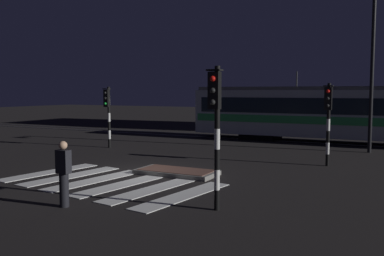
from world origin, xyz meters
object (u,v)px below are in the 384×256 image
at_px(traffic_light_corner_far_left, 108,108).
at_px(traffic_light_corner_near_right, 216,116).
at_px(tram, 342,113).
at_px(pedestrian_waiting_at_kerb, 64,173).
at_px(street_lamp_trackside_right, 372,51).
at_px(traffic_light_corner_far_right, 328,112).

xyz_separation_m(traffic_light_corner_far_left, traffic_light_corner_near_right, (9.92, -8.31, 0.25)).
relative_size(traffic_light_corner_near_right, tram, 0.20).
distance_m(traffic_light_corner_far_left, pedestrian_waiting_at_kerb, 11.68).
bearing_deg(tram, traffic_light_corner_far_left, -143.85).
bearing_deg(traffic_light_corner_near_right, pedestrian_waiting_at_kerb, -158.26).
bearing_deg(traffic_light_corner_near_right, tram, 87.49).
height_order(traffic_light_corner_near_right, street_lamp_trackside_right, street_lamp_trackside_right).
xyz_separation_m(traffic_light_corner_near_right, pedestrian_waiting_at_kerb, (-3.61, -1.44, -1.49)).
height_order(street_lamp_trackside_right, tram, street_lamp_trackside_right).
bearing_deg(traffic_light_corner_far_left, street_lamp_trackside_right, 18.62).
bearing_deg(traffic_light_corner_near_right, traffic_light_corner_far_right, 80.37).
xyz_separation_m(traffic_light_corner_far_left, tram, (10.63, 7.76, -0.36)).
bearing_deg(street_lamp_trackside_right, pedestrian_waiting_at_kerb, -113.63).
xyz_separation_m(traffic_light_corner_near_right, tram, (0.71, 16.08, -0.62)).
bearing_deg(pedestrian_waiting_at_kerb, street_lamp_trackside_right, 66.37).
xyz_separation_m(traffic_light_corner_near_right, street_lamp_trackside_right, (2.48, 12.49, 2.52)).
relative_size(street_lamp_trackside_right, tram, 0.44).
height_order(traffic_light_corner_near_right, traffic_light_corner_far_right, traffic_light_corner_near_right).
xyz_separation_m(street_lamp_trackside_right, tram, (-1.78, 3.58, -3.14)).
distance_m(traffic_light_corner_near_right, traffic_light_corner_far_right, 7.95).
bearing_deg(traffic_light_corner_near_right, traffic_light_corner_far_left, 140.03).
bearing_deg(pedestrian_waiting_at_kerb, traffic_light_corner_far_right, 61.95).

